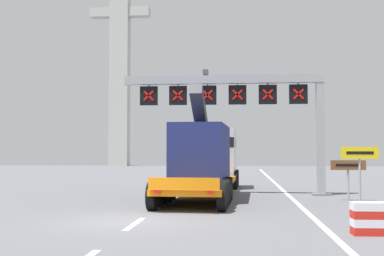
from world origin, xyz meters
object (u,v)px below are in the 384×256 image
at_px(crash_barrier_striped, 370,219).
at_px(bridge_pylon_distant, 120,39).
at_px(exit_sign_yellow, 360,161).
at_px(heavy_haul_truck_orange, 207,157).
at_px(tourist_info_sign_brown, 348,170).
at_px(overhead_lane_gantry, 245,98).

xyz_separation_m(crash_barrier_striped, bridge_pylon_distant, (-21.37, 57.09, 18.55)).
height_order(exit_sign_yellow, crash_barrier_striped, exit_sign_yellow).
height_order(heavy_haul_truck_orange, crash_barrier_striped, heavy_haul_truck_orange).
xyz_separation_m(tourist_info_sign_brown, bridge_pylon_distant, (-22.80, 47.87, 17.56)).
distance_m(overhead_lane_gantry, bridge_pylon_distant, 50.53).
distance_m(heavy_haul_truck_orange, tourist_info_sign_brown, 7.34).
distance_m(exit_sign_yellow, bridge_pylon_distant, 57.83).
xyz_separation_m(exit_sign_yellow, bridge_pylon_distant, (-22.73, 50.35, 17.11)).
bearing_deg(heavy_haul_truck_orange, crash_barrier_striped, -66.36).
bearing_deg(overhead_lane_gantry, tourist_info_sign_brown, -30.69).
xyz_separation_m(overhead_lane_gantry, crash_barrier_striped, (3.26, -12.00, -4.67)).
bearing_deg(crash_barrier_striped, overhead_lane_gantry, 105.21).
distance_m(crash_barrier_striped, bridge_pylon_distant, 63.71).
relative_size(exit_sign_yellow, crash_barrier_striped, 2.42).
relative_size(heavy_haul_truck_orange, tourist_info_sign_brown, 7.58).
height_order(tourist_info_sign_brown, crash_barrier_striped, tourist_info_sign_brown).
bearing_deg(bridge_pylon_distant, tourist_info_sign_brown, -64.53).
bearing_deg(crash_barrier_striped, exit_sign_yellow, 78.59).
xyz_separation_m(heavy_haul_truck_orange, bridge_pylon_distant, (-16.07, 44.98, 17.01)).
bearing_deg(exit_sign_yellow, overhead_lane_gantry, 131.30).
height_order(tourist_info_sign_brown, bridge_pylon_distant, bridge_pylon_distant).
relative_size(overhead_lane_gantry, heavy_haul_truck_orange, 0.77).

